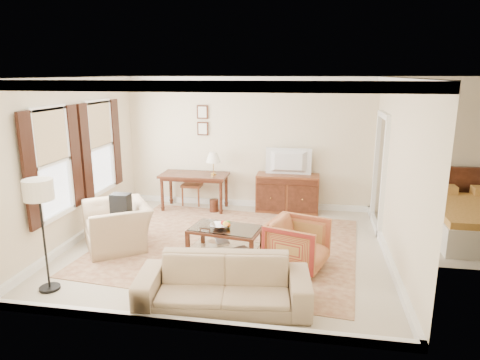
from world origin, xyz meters
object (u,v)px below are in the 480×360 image
(writing_desk, at_px, (194,179))
(sideboard, at_px, (287,193))
(tv, at_px, (288,154))
(striped_armchair, at_px, (298,242))
(club_armchair, at_px, (117,218))
(coffee_table, at_px, (225,234))
(sofa, at_px, (223,276))

(writing_desk, relative_size, sideboard, 1.09)
(writing_desk, xyz_separation_m, tv, (2.05, 0.16, 0.60))
(striped_armchair, height_order, club_armchair, club_armchair)
(writing_desk, distance_m, tv, 2.14)
(coffee_table, bearing_deg, writing_desk, 116.80)
(tv, bearing_deg, striped_armchair, 96.94)
(striped_armchair, bearing_deg, tv, 25.05)
(striped_armchair, bearing_deg, club_armchair, 102.19)
(club_armchair, bearing_deg, coffee_table, 53.57)
(coffee_table, bearing_deg, striped_armchair, -12.90)
(tv, relative_size, sofa, 0.42)
(coffee_table, bearing_deg, sideboard, 71.16)
(sofa, bearing_deg, writing_desk, 103.86)
(tv, relative_size, club_armchair, 0.79)
(writing_desk, distance_m, sideboard, 2.07)
(sideboard, xyz_separation_m, club_armchair, (-2.79, -2.47, 0.10))
(striped_armchair, bearing_deg, sideboard, 25.00)
(sofa, bearing_deg, coffee_table, 93.98)
(writing_desk, relative_size, coffee_table, 1.18)
(coffee_table, bearing_deg, tv, 71.02)
(striped_armchair, height_order, sofa, sofa)
(coffee_table, height_order, sofa, sofa)
(sideboard, relative_size, club_armchair, 1.14)
(sideboard, bearing_deg, tv, -90.00)
(writing_desk, height_order, coffee_table, writing_desk)
(tv, distance_m, striped_armchair, 2.93)
(writing_desk, xyz_separation_m, sideboard, (2.05, 0.18, -0.28))
(writing_desk, distance_m, sofa, 4.23)
(club_armchair, bearing_deg, writing_desk, 127.07)
(club_armchair, bearing_deg, sofa, 18.59)
(club_armchair, relative_size, sofa, 0.53)
(tv, height_order, striped_armchair, tv)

